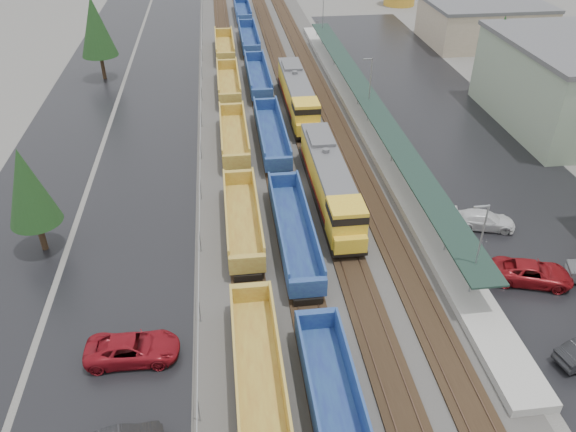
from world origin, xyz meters
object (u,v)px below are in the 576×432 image
at_px(locomotive_lead, 330,183).
at_px(parked_car_east_c, 484,220).
at_px(well_string_yellow, 243,220).
at_px(parked_car_west_c, 133,349).
at_px(well_string_blue, 271,134).
at_px(parked_car_east_b, 532,273).
at_px(locomotive_trail, 298,95).

bearing_deg(locomotive_lead, parked_car_east_c, -22.79).
bearing_deg(well_string_yellow, parked_car_west_c, -120.42).
height_order(well_string_blue, parked_car_east_b, well_string_blue).
xyz_separation_m(well_string_blue, parked_car_east_b, (16.92, -25.27, -0.40)).
bearing_deg(parked_car_east_c, well_string_blue, 57.40).
bearing_deg(locomotive_trail, well_string_blue, -116.17).
distance_m(locomotive_lead, well_string_blue, 13.51).
distance_m(well_string_yellow, parked_car_west_c, 15.17).
height_order(well_string_yellow, parked_car_west_c, well_string_yellow).
bearing_deg(parked_car_west_c, parked_car_east_c, -66.63).
distance_m(locomotive_lead, locomotive_trail, 21.00).
bearing_deg(well_string_blue, parked_car_east_c, -47.87).
bearing_deg(locomotive_trail, parked_car_west_c, -112.75).
xyz_separation_m(locomotive_trail, parked_car_east_b, (12.92, -33.41, -1.47)).
relative_size(locomotive_lead, locomotive_trail, 1.00).
distance_m(well_string_yellow, parked_car_east_b, 22.81).
bearing_deg(well_string_yellow, well_string_blue, 76.11).
xyz_separation_m(well_string_blue, parked_car_east_c, (16.31, -18.03, -0.46)).
bearing_deg(well_string_blue, parked_car_east_b, -56.20).
bearing_deg(parked_car_east_b, locomotive_lead, 63.53).
xyz_separation_m(locomotive_trail, well_string_yellow, (-8.00, -24.31, -1.06)).
height_order(well_string_yellow, well_string_blue, well_string_yellow).
relative_size(parked_car_west_c, parked_car_east_c, 1.14).
bearing_deg(locomotive_trail, parked_car_east_b, -68.86).
bearing_deg(parked_car_east_b, locomotive_trail, 38.52).
relative_size(locomotive_lead, parked_car_west_c, 3.19).
height_order(well_string_blue, parked_car_west_c, well_string_blue).
relative_size(well_string_yellow, well_string_blue, 0.88).
relative_size(parked_car_west_c, parked_car_east_b, 1.01).
distance_m(locomotive_trail, well_string_yellow, 25.62).
bearing_deg(parked_car_west_c, well_string_yellow, -28.89).
distance_m(well_string_yellow, parked_car_east_c, 20.40).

